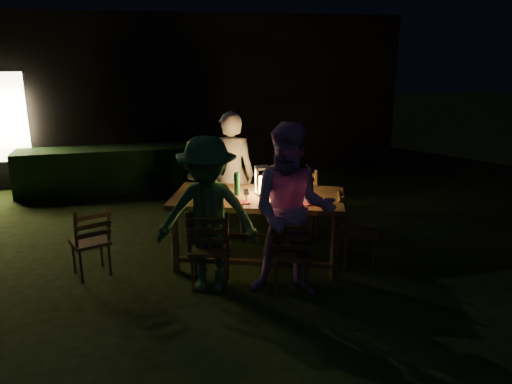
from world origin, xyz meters
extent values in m
plane|color=black|center=(0.00, 0.00, 0.00)|extent=(40.00, 40.00, 0.00)
cube|color=black|center=(0.00, 6.20, 1.60)|extent=(10.00, 4.00, 3.20)
cube|color=#FFE5B2|center=(-2.80, 4.21, 1.35)|extent=(0.90, 0.06, 1.60)
cube|color=black|center=(-0.50, 3.75, 0.40)|extent=(4.20, 0.70, 0.80)
cube|color=#53381B|center=(0.92, 0.01, 0.82)|extent=(2.27, 1.65, 0.07)
cube|color=#53381B|center=(-0.10, -0.06, 0.38)|extent=(0.08, 0.08, 0.75)
cube|color=#53381B|center=(0.18, 0.73, 0.38)|extent=(0.08, 0.08, 0.75)
cube|color=#53381B|center=(1.66, -0.70, 0.38)|extent=(0.08, 0.08, 0.75)
cube|color=#53381B|center=(1.94, 0.09, 0.38)|extent=(0.08, 0.08, 0.75)
cube|color=#53381B|center=(0.24, -0.54, 0.45)|extent=(0.53, 0.52, 0.04)
cube|color=#53381B|center=(0.20, -0.72, 0.73)|extent=(0.47, 0.25, 0.52)
cube|color=#53381B|center=(1.09, -0.84, 0.42)|extent=(0.52, 0.50, 0.04)
cube|color=#53381B|center=(1.04, -1.01, 0.69)|extent=(0.44, 0.26, 0.49)
cube|color=#53381B|center=(0.75, 0.87, 0.47)|extent=(0.57, 0.55, 0.04)
cube|color=#53381B|center=(0.81, 1.06, 0.76)|extent=(0.48, 0.28, 0.54)
cube|color=#53381B|center=(1.69, 0.53, 0.44)|extent=(0.51, 0.50, 0.04)
cube|color=#53381B|center=(1.73, 0.72, 0.72)|extent=(0.45, 0.23, 0.51)
cube|color=#53381B|center=(2.10, -0.41, 0.44)|extent=(0.53, 0.54, 0.04)
cube|color=#53381B|center=(1.93, -0.34, 0.71)|extent=(0.29, 0.45, 0.50)
cube|color=#53381B|center=(-1.07, 0.09, 0.41)|extent=(0.51, 0.50, 0.04)
cube|color=#53381B|center=(-1.01, -0.07, 0.67)|extent=(0.42, 0.26, 0.47)
imported|color=beige|center=(0.78, 0.94, 0.88)|extent=(0.75, 0.62, 1.77)
imported|color=#C285BF|center=(1.07, -0.91, 0.93)|extent=(1.09, 0.97, 1.87)
imported|color=#356B39|center=(0.22, -0.60, 0.86)|extent=(1.26, 0.97, 1.72)
cube|color=white|center=(0.99, 0.05, 0.87)|extent=(0.15, 0.15, 0.03)
cube|color=white|center=(0.99, 0.05, 1.19)|extent=(0.16, 0.16, 0.03)
cylinder|color=#FF9E3F|center=(0.99, 0.05, 0.98)|extent=(0.09, 0.09, 0.18)
cylinder|color=white|center=(0.48, 0.41, 0.86)|extent=(0.25, 0.25, 0.01)
cylinder|color=white|center=(0.33, -0.01, 0.86)|extent=(0.25, 0.25, 0.01)
cylinder|color=white|center=(1.42, 0.07, 0.86)|extent=(0.25, 0.25, 0.01)
cylinder|color=white|center=(1.27, -0.34, 0.86)|extent=(0.25, 0.25, 0.01)
cylinder|color=#0F471E|center=(0.69, 0.10, 0.99)|extent=(0.07, 0.07, 0.28)
cube|color=red|center=(0.67, -0.24, 0.86)|extent=(0.18, 0.14, 0.01)
cube|color=red|center=(1.34, -0.45, 0.86)|extent=(0.18, 0.14, 0.01)
cube|color=black|center=(0.24, -0.06, 0.86)|extent=(0.14, 0.07, 0.01)
cylinder|color=brown|center=(0.52, 1.80, 0.67)|extent=(0.51, 0.51, 0.04)
cylinder|color=brown|center=(0.52, 1.80, 0.33)|extent=(0.06, 0.06, 0.67)
cylinder|color=#A5A8AD|center=(0.52, 1.80, 0.80)|extent=(0.30, 0.30, 0.22)
cylinder|color=#0F471E|center=(0.47, 1.76, 0.85)|extent=(0.07, 0.07, 0.32)
cylinder|color=#0F471E|center=(0.57, 1.84, 0.85)|extent=(0.07, 0.07, 0.32)
camera|label=1|loc=(-0.48, -5.61, 2.61)|focal=35.00mm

